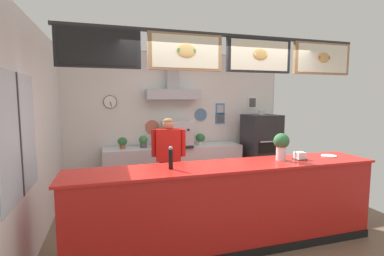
% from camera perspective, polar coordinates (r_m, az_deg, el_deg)
% --- Properties ---
extents(ground_plane, '(5.67, 5.67, 0.00)m').
position_cam_1_polar(ground_plane, '(4.13, 5.28, -20.66)').
color(ground_plane, brown).
extents(back_wall_assembly, '(4.62, 2.62, 2.79)m').
position_cam_1_polar(back_wall_assembly, '(5.81, -2.85, 2.51)').
color(back_wall_assembly, '#9E9E99').
rests_on(back_wall_assembly, ground_plane).
extents(left_wall_with_window, '(0.15, 4.73, 2.79)m').
position_cam_1_polar(left_wall_with_window, '(3.56, -31.42, -2.21)').
color(left_wall_with_window, white).
rests_on(left_wall_with_window, ground_plane).
extents(service_counter, '(3.88, 0.66, 1.05)m').
position_cam_1_polar(service_counter, '(3.64, 7.39, -15.46)').
color(service_counter, red).
rests_on(service_counter, ground_plane).
extents(back_prep_counter, '(2.73, 0.58, 0.91)m').
position_cam_1_polar(back_prep_counter, '(5.70, -3.66, -8.26)').
color(back_prep_counter, silver).
rests_on(back_prep_counter, ground_plane).
extents(pizza_oven, '(0.65, 0.72, 1.62)m').
position_cam_1_polar(pizza_oven, '(6.08, 13.81, -4.48)').
color(pizza_oven, '#232326').
rests_on(pizza_oven, ground_plane).
extents(shop_worker, '(0.54, 0.30, 1.54)m').
position_cam_1_polar(shop_worker, '(4.54, -4.77, -7.05)').
color(shop_worker, '#232328').
rests_on(shop_worker, ground_plane).
extents(espresso_machine, '(0.57, 0.53, 0.50)m').
position_cam_1_polar(espresso_machine, '(5.55, -3.06, -1.21)').
color(espresso_machine, '#B7BABF').
rests_on(espresso_machine, back_prep_counter).
extents(potted_oregano, '(0.18, 0.18, 0.22)m').
position_cam_1_polar(potted_oregano, '(5.44, -13.97, -2.83)').
color(potted_oregano, '#9E563D').
rests_on(potted_oregano, back_prep_counter).
extents(potted_rosemary, '(0.20, 0.20, 0.23)m').
position_cam_1_polar(potted_rosemary, '(5.77, 1.70, -2.11)').
color(potted_rosemary, beige).
rests_on(potted_rosemary, back_prep_counter).
extents(potted_thyme, '(0.17, 0.17, 0.23)m').
position_cam_1_polar(potted_thyme, '(5.48, -9.87, -2.61)').
color(potted_thyme, '#4C4C51').
rests_on(potted_thyme, back_prep_counter).
extents(pepper_grinder, '(0.05, 0.05, 0.27)m').
position_cam_1_polar(pepper_grinder, '(3.23, -4.36, -6.06)').
color(pepper_grinder, black).
rests_on(pepper_grinder, service_counter).
extents(condiment_plate, '(0.20, 0.20, 0.01)m').
position_cam_1_polar(condiment_plate, '(4.39, 26.11, -5.09)').
color(condiment_plate, white).
rests_on(condiment_plate, service_counter).
extents(napkin_holder, '(0.15, 0.14, 0.11)m').
position_cam_1_polar(napkin_holder, '(4.00, 21.07, -5.34)').
color(napkin_holder, '#262628').
rests_on(napkin_holder, service_counter).
extents(basil_vase, '(0.20, 0.20, 0.35)m').
position_cam_1_polar(basil_vase, '(3.84, 17.71, -3.35)').
color(basil_vase, silver).
rests_on(basil_vase, service_counter).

